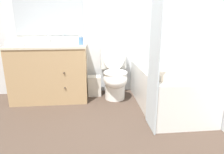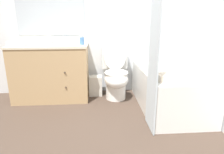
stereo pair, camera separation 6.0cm
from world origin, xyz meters
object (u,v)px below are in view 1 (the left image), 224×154
object	(u,v)px
toilet	(115,75)
hand_towel_folded	(15,44)
vanity_cabinet	(50,72)
tissue_box	(63,41)
soap_dispenser	(81,41)
sink_faucet	(50,41)
wastebasket	(94,86)
bath_towel_folded	(170,77)
bathtub	(167,88)

from	to	relation	value
toilet	hand_towel_folded	distance (m)	1.48
toilet	vanity_cabinet	bearing A→B (deg)	177.07
vanity_cabinet	tissue_box	size ratio (longest dim) A/B	8.40
hand_towel_folded	vanity_cabinet	bearing A→B (deg)	19.94
soap_dispenser	sink_faucet	bearing A→B (deg)	156.71
sink_faucet	soap_dispenser	xyz separation A→B (m)	(0.48, -0.21, 0.02)
vanity_cabinet	tissue_box	distance (m)	0.52
toilet	wastebasket	distance (m)	0.40
wastebasket	hand_towel_folded	size ratio (longest dim) A/B	1.38
vanity_cabinet	bath_towel_folded	xyz separation A→B (m)	(1.51, -0.93, 0.15)
vanity_cabinet	wastebasket	world-z (taller)	vanity_cabinet
vanity_cabinet	bath_towel_folded	distance (m)	1.78
sink_faucet	toilet	xyz separation A→B (m)	(0.98, -0.22, -0.51)
bathtub	sink_faucet	bearing A→B (deg)	160.03
vanity_cabinet	toilet	world-z (taller)	toilet
vanity_cabinet	hand_towel_folded	size ratio (longest dim) A/B	4.85
bathtub	soap_dispenser	xyz separation A→B (m)	(-1.19, 0.40, 0.63)
bath_towel_folded	bathtub	bearing A→B (deg)	71.10
vanity_cabinet	sink_faucet	bearing A→B (deg)	90.00
toilet	wastebasket	xyz separation A→B (m)	(-0.32, 0.13, -0.21)
tissue_box	soap_dispenser	xyz separation A→B (m)	(0.28, -0.19, 0.01)
sink_faucet	bath_towel_folded	xyz separation A→B (m)	(1.51, -1.10, -0.30)
vanity_cabinet	hand_towel_folded	xyz separation A→B (m)	(-0.40, -0.15, 0.45)
hand_towel_folded	bathtub	bearing A→B (deg)	-7.92
vanity_cabinet	bath_towel_folded	bearing A→B (deg)	-31.68
bathtub	wastebasket	xyz separation A→B (m)	(-1.01, 0.52, -0.11)
toilet	hand_towel_folded	world-z (taller)	hand_towel_folded
sink_faucet	bathtub	distance (m)	1.88
tissue_box	vanity_cabinet	bearing A→B (deg)	-142.74
sink_faucet	bathtub	xyz separation A→B (m)	(1.68, -0.61, -0.60)
tissue_box	hand_towel_folded	distance (m)	0.68
vanity_cabinet	bath_towel_folded	world-z (taller)	vanity_cabinet
hand_towel_folded	bath_towel_folded	distance (m)	2.09
sink_faucet	bathtub	world-z (taller)	sink_faucet
toilet	hand_towel_folded	xyz separation A→B (m)	(-1.38, -0.10, 0.51)
sink_faucet	bath_towel_folded	size ratio (longest dim) A/B	0.51
toilet	tissue_box	world-z (taller)	tissue_box
sink_faucet	hand_towel_folded	distance (m)	0.51
soap_dispenser	hand_towel_folded	size ratio (longest dim) A/B	0.60
vanity_cabinet	sink_faucet	xyz separation A→B (m)	(-0.00, 0.17, 0.45)
bathtub	wastebasket	bearing A→B (deg)	152.80
vanity_cabinet	hand_towel_folded	world-z (taller)	hand_towel_folded
vanity_cabinet	hand_towel_folded	distance (m)	0.62
sink_faucet	vanity_cabinet	bearing A→B (deg)	-90.00
vanity_cabinet	sink_faucet	world-z (taller)	sink_faucet
sink_faucet	wastebasket	xyz separation A→B (m)	(0.66, -0.09, -0.72)
toilet	bath_towel_folded	size ratio (longest dim) A/B	3.08
tissue_box	wastebasket	bearing A→B (deg)	-8.64
wastebasket	soap_dispenser	world-z (taller)	soap_dispenser
sink_faucet	hand_towel_folded	bearing A→B (deg)	-141.61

